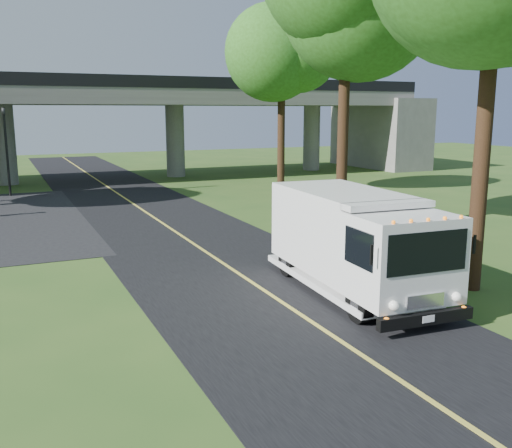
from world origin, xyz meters
TOP-DOWN VIEW (x-y plane):
  - ground at (0.00, 0.00)m, footprint 120.00×120.00m
  - road at (0.00, 10.00)m, footprint 7.00×90.00m
  - lane_line at (0.00, 10.00)m, footprint 0.12×90.00m
  - overpass at (0.00, 32.00)m, footprint 54.00×10.00m
  - traffic_signal at (-6.00, 26.00)m, footprint 0.18×0.22m
  - tree_right_far at (9.21, 19.84)m, footprint 5.77×5.67m
  - step_van at (2.20, 2.13)m, footprint 2.88×6.82m

SIDE VIEW (x-z plane):
  - ground at x=0.00m, z-range 0.00..0.00m
  - road at x=0.00m, z-range 0.00..0.02m
  - lane_line at x=0.00m, z-range 0.03..0.03m
  - step_van at x=2.20m, z-range 0.12..2.92m
  - traffic_signal at x=-6.00m, z-range 0.60..5.80m
  - overpass at x=0.00m, z-range 0.91..8.21m
  - tree_right_far at x=9.21m, z-range 2.81..13.80m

